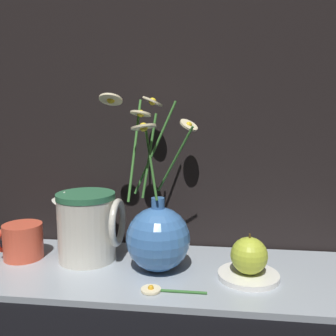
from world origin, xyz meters
The scene contains 9 objects.
ground_plane centered at (0.00, 0.00, 0.00)m, with size 6.00×6.00×0.00m, color black.
shelf centered at (0.00, 0.00, 0.01)m, with size 0.81×0.28×0.01m.
backdrop_wall centered at (0.00, 0.16, 0.55)m, with size 1.31×0.02×1.10m.
vase_with_flowers centered at (-0.03, 0.00, 0.09)m, with size 0.20×0.17×0.35m.
yellow_mug centered at (-0.33, 0.02, 0.05)m, with size 0.09×0.08×0.08m.
ceramic_pitcher centered at (-0.19, 0.03, 0.09)m, with size 0.15×0.12×0.16m.
saucer_plate centered at (0.15, -0.02, 0.02)m, with size 0.12×0.12×0.01m.
orange_fruit centered at (0.15, -0.02, 0.06)m, with size 0.07×0.07×0.08m.
loose_daisy centered at (-0.01, -0.09, 0.02)m, with size 0.12×0.04×0.01m.
Camera 1 is at (0.08, -0.71, 0.33)m, focal length 40.00 mm.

